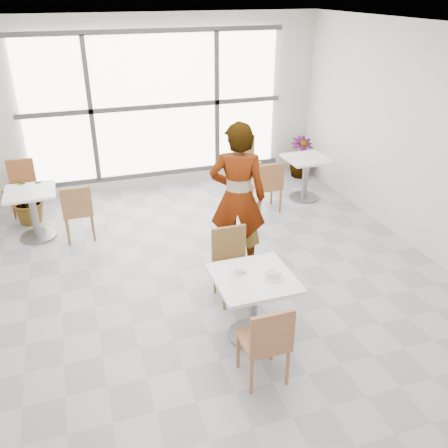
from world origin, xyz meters
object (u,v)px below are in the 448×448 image
object	(u,v)px
person	(238,198)
bg_table_left	(33,207)
coffee_cup	(238,271)
plant_left	(30,199)
bg_chair_right_far	(246,156)
plant_right	(300,157)
bg_chair_left_far	(23,183)
bg_chair_left_near	(78,209)
main_table	(253,295)
bg_chair_right_near	(269,184)
oatmeal_bowl	(273,273)
chair_near	(267,340)
chair_far	(232,259)
bg_table_right	(306,172)

from	to	relation	value
person	bg_table_left	world-z (taller)	person
coffee_cup	plant_left	size ratio (longest dim) A/B	0.20
bg_table_left	bg_chair_right_far	xyz separation A→B (m)	(3.74, 1.14, 0.01)
bg_chair_right_far	plant_left	world-z (taller)	bg_chair_right_far
bg_table_left	plant_right	distance (m)	4.96
bg_table_left	bg_chair_left_far	xyz separation A→B (m)	(-0.18, 1.03, 0.01)
bg_chair_left_near	bg_chair_left_far	bearing A→B (deg)	-59.17
main_table	coffee_cup	size ratio (longest dim) A/B	5.03
bg_chair_left_far	bg_chair_right_near	distance (m)	4.00
coffee_cup	bg_chair_right_near	size ratio (longest dim) A/B	0.18
person	bg_chair_left_far	size ratio (longest dim) A/B	2.26
bg_chair_right_near	bg_chair_left_far	bearing A→B (deg)	-18.96
oatmeal_bowl	bg_chair_right_near	xyz separation A→B (m)	(1.21, 2.90, -0.29)
chair_near	person	distance (m)	2.20
main_table	person	xyz separation A→B (m)	(0.34, 1.43, 0.46)
chair_far	bg_chair_left_near	xyz separation A→B (m)	(-1.65, 2.01, 0.00)
bg_chair_right_near	plant_right	world-z (taller)	bg_chair_right_near
coffee_cup	bg_table_right	world-z (taller)	coffee_cup
bg_chair_right_far	plant_right	world-z (taller)	bg_chair_right_far
bg_table_right	bg_chair_right_near	xyz separation A→B (m)	(-0.83, -0.33, 0.01)
chair_near	bg_table_right	bearing A→B (deg)	-121.58
main_table	oatmeal_bowl	bearing A→B (deg)	-17.35
coffee_cup	plant_right	distance (m)	4.92
person	bg_table_right	distance (m)	2.61
main_table	oatmeal_bowl	size ratio (longest dim) A/B	3.81
oatmeal_bowl	bg_chair_left_far	distance (m)	4.94
bg_table_left	bg_chair_right_near	size ratio (longest dim) A/B	0.86
bg_table_left	bg_chair_right_near	bearing A→B (deg)	-4.22
bg_chair_left_far	bg_chair_left_near	bearing A→B (deg)	-59.17
bg_chair_left_near	plant_right	world-z (taller)	bg_chair_left_near
plant_right	plant_left	bearing A→B (deg)	-174.52
chair_near	bg_chair_right_far	world-z (taller)	same
bg_chair_right_near	plant_left	distance (m)	3.78
bg_chair_left_near	bg_chair_right_far	xyz separation A→B (m)	(3.13, 1.43, 0.00)
chair_near	plant_right	distance (m)	5.55
oatmeal_bowl	coffee_cup	world-z (taller)	oatmeal_bowl
chair_far	bg_table_right	bearing A→B (deg)	47.31
main_table	chair_near	world-z (taller)	chair_near
chair_far	bg_chair_right_near	size ratio (longest dim) A/B	1.00
bg_chair_right_far	plant_right	bearing A→B (deg)	-4.27
bg_chair_left_near	plant_left	world-z (taller)	bg_chair_left_near
oatmeal_bowl	bg_chair_left_near	bearing A→B (deg)	121.91
plant_left	chair_far	bearing A→B (deg)	-51.00
main_table	plant_left	xyz separation A→B (m)	(-2.30, 3.69, -0.13)
bg_table_left	main_table	bearing A→B (deg)	-54.47
bg_table_left	bg_chair_left_near	world-z (taller)	bg_chair_left_near
main_table	oatmeal_bowl	xyz separation A→B (m)	(0.18, -0.06, 0.27)
oatmeal_bowl	plant_left	size ratio (longest dim) A/B	0.27
coffee_cup	bg_chair_left_far	xyz separation A→B (m)	(-2.27, 4.04, -0.28)
bg_table_left	plant_right	xyz separation A→B (m)	(4.85, 1.05, -0.10)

